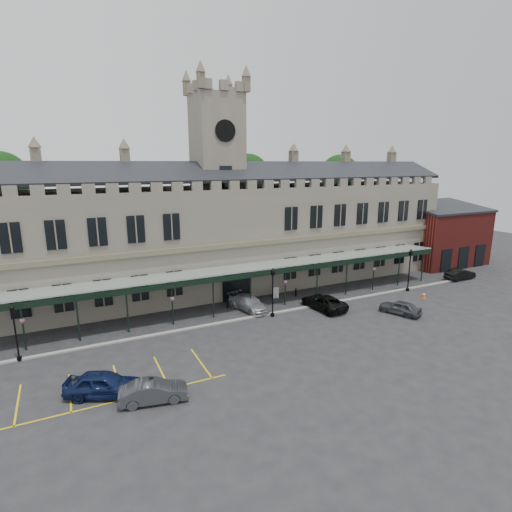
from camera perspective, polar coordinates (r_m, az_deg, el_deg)
name	(u,v)px	position (r m, az deg, el deg)	size (l,w,h in m)	color
ground	(286,338)	(35.14, 4.37, -11.61)	(140.00, 140.00, 0.00)	#232325
station_building	(219,235)	(47.04, -5.29, 3.03)	(60.00, 10.36, 17.30)	#645E53
clock_tower	(218,177)	(46.42, -5.50, 11.14)	(5.60, 5.60, 24.80)	#645E53
canopy	(250,288)	(40.44, -0.91, -4.54)	(50.00, 4.10, 4.30)	#8C9E93
brick_annex	(441,236)	(65.36, 24.94, 2.65)	(12.40, 8.36, 9.23)	maroon
kerb	(258,316)	(39.56, 0.32, -8.56)	(60.00, 0.40, 0.12)	gray
parking_markings	(119,385)	(29.92, -19.00, -17.05)	(16.00, 6.00, 0.01)	gold
tree_behind_left	(1,180)	(52.81, -32.60, 9.09)	(6.00, 6.00, 16.00)	#332314
tree_behind_mid	(248,176)	(57.83, -1.12, 11.30)	(6.00, 6.00, 16.00)	#332314
tree_behind_right	(339,175)	(66.15, 11.81, 11.26)	(6.00, 6.00, 16.00)	#332314
lamp_post_left	(15,327)	(35.23, -31.21, -8.70)	(0.44, 0.44, 4.61)	black
lamp_post_mid	(273,288)	(38.66, 2.41, -4.56)	(0.47, 0.47, 4.96)	black
lamp_post_right	(410,266)	(49.62, 21.10, -1.37)	(0.48, 0.48, 5.06)	black
traffic_cone	(424,295)	(48.32, 22.86, -5.18)	(0.45, 0.45, 0.72)	#EE4D07
sign_board	(276,293)	(44.55, 2.81, -5.28)	(0.71, 0.29, 1.26)	black
bollard_left	(227,304)	(41.69, -4.12, -6.83)	(0.17, 0.17, 0.93)	black
bollard_right	(296,292)	(45.33, 5.70, -5.19)	(0.17, 0.17, 0.95)	black
car_left_a	(103,384)	(28.69, -20.96, -16.71)	(1.95, 4.84, 1.65)	#0E183E
car_left_b	(154,392)	(27.23, -14.42, -18.24)	(1.48, 4.24, 1.40)	#36393E
car_taxi	(248,303)	(41.07, -1.10, -6.71)	(2.07, 5.08, 1.47)	#A1A4A9
car_van	(324,302)	(41.91, 9.62, -6.50)	(2.44, 5.29, 1.47)	black
car_right_a	(400,307)	(42.47, 19.88, -6.92)	(1.63, 4.05, 1.38)	#36393E
car_right_b	(460,274)	(57.84, 27.13, -2.31)	(1.51, 4.32, 1.42)	black
person_a	(75,388)	(28.93, -24.40, -16.77)	(0.60, 0.40, 1.65)	black
person_b	(151,387)	(27.57, -14.75, -17.70)	(0.74, 0.57, 1.52)	black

